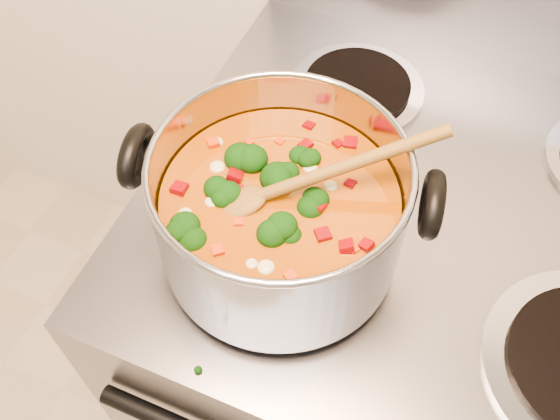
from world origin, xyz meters
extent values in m
cube|color=gray|center=(0.00, 1.16, 0.46)|extent=(0.79, 0.68, 0.92)
cube|color=gray|center=(0.00, 1.48, 1.00)|extent=(0.79, 0.03, 0.16)
cylinder|color=#A5A5AD|center=(-0.18, 1.01, 0.92)|extent=(0.24, 0.24, 0.01)
cylinder|color=black|center=(-0.18, 1.01, 0.93)|extent=(0.19, 0.19, 0.01)
cylinder|color=#A5A5AD|center=(-0.18, 1.31, 0.92)|extent=(0.20, 0.20, 0.01)
cylinder|color=black|center=(-0.18, 1.31, 0.93)|extent=(0.15, 0.15, 0.01)
cylinder|color=#A3A3AB|center=(-0.18, 1.01, 1.01)|extent=(0.28, 0.28, 0.15)
torus|color=#A3A3AB|center=(-0.18, 1.01, 1.09)|extent=(0.28, 0.28, 0.01)
cylinder|color=#90530D|center=(-0.18, 1.01, 0.99)|extent=(0.26, 0.26, 0.10)
torus|color=black|center=(-0.33, 0.98, 1.06)|extent=(0.03, 0.08, 0.08)
torus|color=black|center=(-0.03, 1.04, 1.06)|extent=(0.03, 0.08, 0.08)
ellipsoid|color=black|center=(-0.14, 0.94, 1.04)|extent=(0.04, 0.04, 0.03)
ellipsoid|color=black|center=(-0.14, 0.90, 1.04)|extent=(0.04, 0.04, 0.03)
ellipsoid|color=black|center=(-0.24, 0.99, 1.04)|extent=(0.04, 0.04, 0.03)
ellipsoid|color=black|center=(-0.28, 0.96, 1.04)|extent=(0.04, 0.04, 0.03)
ellipsoid|color=black|center=(-0.07, 0.97, 1.04)|extent=(0.04, 0.04, 0.03)
ellipsoid|color=black|center=(-0.25, 1.02, 1.04)|extent=(0.04, 0.04, 0.03)
ellipsoid|color=black|center=(-0.17, 1.11, 1.04)|extent=(0.04, 0.04, 0.03)
ellipsoid|color=maroon|center=(-0.19, 1.04, 1.04)|extent=(0.01, 0.01, 0.01)
ellipsoid|color=maroon|center=(-0.26, 1.05, 1.04)|extent=(0.01, 0.01, 0.01)
ellipsoid|color=maroon|center=(-0.13, 0.94, 1.04)|extent=(0.01, 0.01, 0.01)
ellipsoid|color=maroon|center=(-0.19, 1.06, 1.04)|extent=(0.01, 0.01, 0.01)
ellipsoid|color=maroon|center=(-0.17, 0.93, 1.04)|extent=(0.01, 0.01, 0.01)
ellipsoid|color=maroon|center=(-0.23, 0.95, 1.04)|extent=(0.01, 0.01, 0.01)
ellipsoid|color=maroon|center=(-0.26, 1.03, 1.04)|extent=(0.01, 0.01, 0.01)
ellipsoid|color=maroon|center=(-0.24, 1.08, 1.04)|extent=(0.01, 0.01, 0.01)
ellipsoid|color=maroon|center=(-0.17, 0.90, 1.04)|extent=(0.01, 0.01, 0.01)
ellipsoid|color=maroon|center=(-0.08, 1.00, 1.04)|extent=(0.01, 0.01, 0.01)
ellipsoid|color=maroon|center=(-0.21, 0.93, 1.04)|extent=(0.01, 0.01, 0.01)
ellipsoid|color=maroon|center=(-0.13, 1.03, 1.04)|extent=(0.01, 0.01, 0.01)
ellipsoid|color=maroon|center=(-0.09, 0.98, 1.04)|extent=(0.01, 0.01, 0.01)
ellipsoid|color=red|center=(-0.24, 0.92, 1.04)|extent=(0.01, 0.01, 0.01)
ellipsoid|color=red|center=(-0.24, 1.07, 1.04)|extent=(0.01, 0.01, 0.01)
ellipsoid|color=red|center=(-0.24, 0.97, 1.04)|extent=(0.01, 0.01, 0.01)
ellipsoid|color=red|center=(-0.20, 1.05, 1.04)|extent=(0.01, 0.01, 0.01)
ellipsoid|color=red|center=(-0.22, 1.07, 1.04)|extent=(0.01, 0.01, 0.01)
ellipsoid|color=red|center=(-0.24, 1.03, 1.04)|extent=(0.01, 0.01, 0.01)
ellipsoid|color=red|center=(-0.28, 1.02, 1.04)|extent=(0.01, 0.01, 0.01)
ellipsoid|color=red|center=(-0.13, 0.91, 1.04)|extent=(0.01, 0.01, 0.01)
ellipsoid|color=#C7BD89|center=(-0.20, 0.98, 1.04)|extent=(0.02, 0.02, 0.01)
ellipsoid|color=#C7BD89|center=(-0.18, 0.99, 1.04)|extent=(0.02, 0.02, 0.01)
ellipsoid|color=#C7BD89|center=(-0.16, 1.04, 1.04)|extent=(0.02, 0.02, 0.01)
ellipsoid|color=#C7BD89|center=(-0.10, 0.98, 1.04)|extent=(0.02, 0.02, 0.01)
ellipsoid|color=#C7BD89|center=(-0.19, 1.06, 1.04)|extent=(0.02, 0.02, 0.01)
ellipsoid|color=#C7BD89|center=(-0.18, 0.95, 1.04)|extent=(0.02, 0.02, 0.01)
ellipsoid|color=#C7BD89|center=(-0.08, 1.04, 1.04)|extent=(0.02, 0.02, 0.01)
ellipsoid|color=#C7BD89|center=(-0.22, 0.95, 1.04)|extent=(0.02, 0.02, 0.01)
ellipsoid|color=#C7BD89|center=(-0.10, 0.96, 1.04)|extent=(0.02, 0.02, 0.01)
ellipsoid|color=brown|center=(-0.22, 0.99, 1.03)|extent=(0.08, 0.07, 0.04)
cylinder|color=brown|center=(-0.12, 1.05, 1.07)|extent=(0.20, 0.13, 0.09)
ellipsoid|color=black|center=(-0.05, 1.14, 0.92)|extent=(0.01, 0.01, 0.01)
ellipsoid|color=black|center=(-0.07, 0.84, 0.92)|extent=(0.01, 0.01, 0.01)
ellipsoid|color=black|center=(-0.05, 0.91, 0.92)|extent=(0.01, 0.01, 0.01)
ellipsoid|color=black|center=(-0.33, 0.87, 0.92)|extent=(0.01, 0.01, 0.01)
camera|label=1|loc=(-0.02, 0.64, 1.57)|focal=40.00mm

